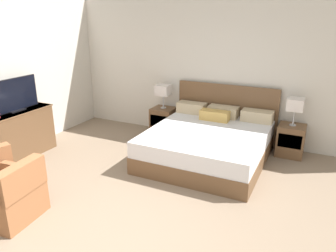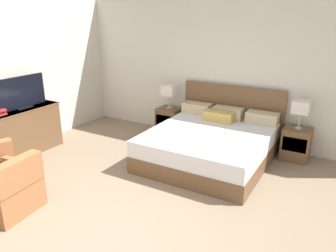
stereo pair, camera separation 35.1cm
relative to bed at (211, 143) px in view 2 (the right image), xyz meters
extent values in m
plane|color=#84705B|center=(-0.32, -2.84, -0.30)|extent=(11.63, 11.63, 0.00)
cube|color=beige|center=(-0.32, 1.07, 1.07)|extent=(7.13, 0.06, 2.75)
cube|color=beige|center=(-3.31, -1.20, 1.07)|extent=(0.06, 5.68, 2.75)
cube|color=brown|center=(0.00, -0.09, -0.16)|extent=(1.89, 2.09, 0.28)
cube|color=silver|center=(0.00, -0.09, 0.11)|extent=(1.88, 2.06, 0.26)
cube|color=brown|center=(0.00, 0.98, 0.26)|extent=(1.97, 0.05, 1.13)
cube|color=#C6B28E|center=(-0.64, 0.78, 0.34)|extent=(0.56, 0.28, 0.20)
cube|color=#C6B28E|center=(0.00, 0.78, 0.34)|extent=(0.56, 0.28, 0.20)
cube|color=#C6B28E|center=(0.64, 0.78, 0.34)|extent=(0.56, 0.28, 0.20)
cube|color=tan|center=(-0.08, 0.51, 0.33)|extent=(0.53, 0.22, 0.18)
cube|color=brown|center=(-1.26, 0.77, -0.02)|extent=(0.45, 0.43, 0.56)
cube|color=#473120|center=(-1.26, 0.56, 0.03)|extent=(0.39, 0.01, 0.25)
cube|color=brown|center=(1.26, 0.77, -0.02)|extent=(0.45, 0.43, 0.56)
cube|color=#473120|center=(1.26, 0.56, 0.03)|extent=(0.39, 0.01, 0.25)
cylinder|color=#B7B7BC|center=(-1.26, 0.77, 0.27)|extent=(0.11, 0.11, 0.02)
cylinder|color=#B7B7BC|center=(-1.26, 0.77, 0.41)|extent=(0.02, 0.02, 0.26)
cube|color=silver|center=(-1.26, 0.77, 0.64)|extent=(0.27, 0.27, 0.21)
cylinder|color=#B7B7BC|center=(1.26, 0.77, 0.27)|extent=(0.11, 0.11, 0.02)
cylinder|color=#B7B7BC|center=(1.26, 0.77, 0.41)|extent=(0.02, 0.02, 0.26)
cube|color=silver|center=(1.26, 0.77, 0.64)|extent=(0.27, 0.27, 0.21)
cube|color=brown|center=(-3.02, -1.39, 0.11)|extent=(0.47, 1.28, 0.83)
cube|color=brown|center=(-3.02, -1.39, 0.52)|extent=(0.48, 1.32, 0.02)
cube|color=black|center=(-3.02, -1.34, 0.54)|extent=(0.18, 0.29, 0.02)
cube|color=black|center=(-3.02, -1.34, 0.81)|extent=(0.04, 0.94, 0.55)
cube|color=black|center=(-3.00, -1.34, 0.81)|extent=(0.01, 0.92, 0.53)
cube|color=#935B38|center=(-2.32, -2.24, 0.19)|extent=(0.62, 0.31, 0.18)
cube|color=#935B38|center=(-1.65, -2.74, -0.10)|extent=(0.75, 0.75, 0.40)
cube|color=#935B38|center=(-1.38, -2.71, 0.28)|extent=(0.23, 0.69, 0.36)
cube|color=#935B38|center=(-1.68, -2.45, 0.19)|extent=(0.63, 0.15, 0.18)
camera|label=1|loc=(1.65, -5.03, 2.11)|focal=35.00mm
camera|label=2|loc=(1.96, -4.86, 2.11)|focal=35.00mm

